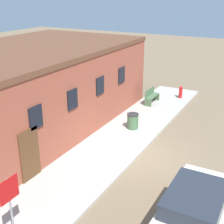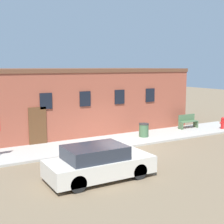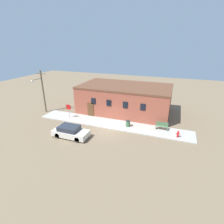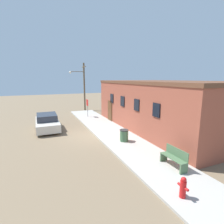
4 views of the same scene
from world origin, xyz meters
name	(u,v)px [view 2 (image 2 of 4)]	position (x,y,z in m)	size (l,w,h in m)	color
ground_plane	(124,149)	(0.00, 0.00, 0.00)	(80.00, 80.00, 0.00)	#7A664C
sidewalk	(111,142)	(0.00, 1.49, 0.06)	(21.25, 2.98, 0.12)	#B2ADA3
brick_building	(77,98)	(0.27, 6.85, 2.15)	(13.91, 7.87, 4.29)	#9E4C38
fire_hydrant	(223,123)	(8.55, 0.74, 0.53)	(0.48, 0.23, 0.82)	red
bench	(188,122)	(6.60, 2.10, 0.59)	(1.49, 0.44, 0.97)	#4C6B47
trash_bin	(144,130)	(2.33, 1.46, 0.54)	(0.62, 0.62, 0.83)	#426642
parked_car	(99,163)	(-3.33, -3.36, 0.66)	(4.26, 1.88, 1.37)	black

